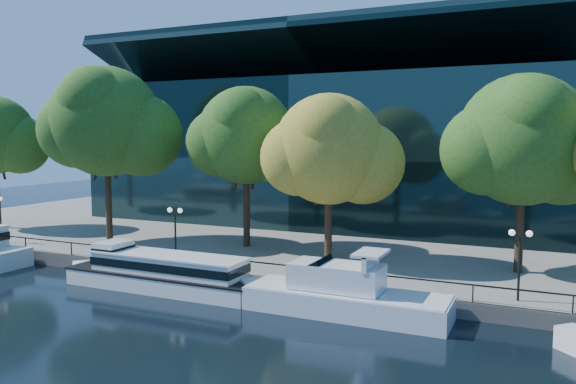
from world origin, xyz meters
The scene contains 12 objects.
ground centered at (0.00, 0.00, 0.00)m, with size 160.00×160.00×0.00m, color black.
promenade centered at (0.00, 36.38, 0.50)m, with size 90.00×67.08×1.00m.
railing centered at (0.00, 3.25, 1.94)m, with size 88.20×0.08×0.99m.
convention_building centered at (-4.00, 31.79, 8.51)m, with size 50.00×24.57×21.43m.
tour_boat centered at (-4.98, 1.07, 1.24)m, with size 15.37×3.43×2.92m.
cruiser_near centered at (7.78, 1.06, 1.18)m, with size 13.09×3.37×3.79m.
tree_1 centered at (-16.29, 9.08, 11.30)m, with size 11.97×9.82×15.29m.
tree_2 centered at (-4.01, 11.89, 10.11)m, with size 10.10×8.28×13.33m.
tree_3 centered at (4.20, 9.42, 9.12)m, with size 10.12×8.30×12.34m.
tree_4 centered at (17.16, 11.64, 9.79)m, with size 10.98×9.01×13.38m.
lamp_1 centered at (-6.02, 4.50, 3.98)m, with size 1.26×0.36×4.03m.
lamp_2 centered at (17.29, 4.50, 3.98)m, with size 1.26×0.36×4.03m.
Camera 1 is at (18.35, -28.89, 10.21)m, focal length 35.00 mm.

